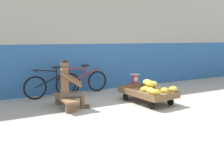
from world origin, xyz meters
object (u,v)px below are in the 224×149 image
(plastic_crate, at_px, (135,89))
(bicycle_near_left, at_px, (53,85))
(bicycle_far_left, at_px, (82,82))
(vendor_seated, at_px, (69,84))
(low_bench, at_px, (65,100))
(weighing_scale, at_px, (135,79))
(banana_cart, at_px, (147,93))
(shopping_bag, at_px, (151,92))

(plastic_crate, relative_size, bicycle_near_left, 0.22)
(plastic_crate, height_order, bicycle_far_left, bicycle_far_left)
(vendor_seated, relative_size, bicycle_near_left, 0.69)
(low_bench, distance_m, weighing_scale, 2.35)
(low_bench, relative_size, bicycle_near_left, 0.67)
(banana_cart, relative_size, bicycle_far_left, 0.91)
(low_bench, height_order, plastic_crate, plastic_crate)
(plastic_crate, xyz_separation_m, bicycle_near_left, (-2.22, 0.75, 0.20))
(vendor_seated, height_order, shopping_bag, vendor_seated)
(vendor_seated, bearing_deg, shopping_bag, 0.72)
(shopping_bag, bearing_deg, low_bench, -179.96)
(plastic_crate, height_order, bicycle_near_left, bicycle_near_left)
(shopping_bag, bearing_deg, bicycle_far_left, 139.64)
(plastic_crate, bearing_deg, banana_cart, -105.66)
(banana_cart, relative_size, bicycle_near_left, 0.91)
(banana_cart, height_order, low_bench, banana_cart)
(vendor_seated, bearing_deg, bicycle_near_left, 91.13)
(bicycle_far_left, bearing_deg, shopping_bag, -40.36)
(banana_cart, distance_m, weighing_scale, 1.06)
(banana_cart, distance_m, vendor_seated, 2.00)
(banana_cart, height_order, bicycle_far_left, bicycle_far_left)
(banana_cart, bearing_deg, low_bench, 166.13)
(low_bench, xyz_separation_m, weighing_scale, (2.28, 0.50, 0.25))
(bicycle_far_left, bearing_deg, bicycle_near_left, -175.70)
(low_bench, bearing_deg, weighing_scale, 12.39)
(vendor_seated, distance_m, plastic_crate, 2.30)
(vendor_seated, xyz_separation_m, plastic_crate, (2.20, 0.53, -0.42))
(bicycle_near_left, relative_size, bicycle_far_left, 1.00)
(plastic_crate, bearing_deg, weighing_scale, -90.00)
(bicycle_far_left, bearing_deg, low_bench, -125.62)
(vendor_seated, relative_size, plastic_crate, 3.17)
(banana_cart, distance_m, bicycle_far_left, 2.10)
(weighing_scale, distance_m, shopping_bag, 0.64)
(banana_cart, bearing_deg, vendor_seated, 166.35)
(banana_cart, xyz_separation_m, plastic_crate, (0.28, 1.00, -0.09))
(weighing_scale, relative_size, bicycle_near_left, 0.18)
(low_bench, bearing_deg, vendor_seated, -18.87)
(low_bench, bearing_deg, plastic_crate, 12.41)
(weighing_scale, bearing_deg, low_bench, -167.61)
(plastic_crate, distance_m, shopping_bag, 0.55)
(bicycle_near_left, relative_size, shopping_bag, 6.89)
(vendor_seated, height_order, bicycle_near_left, vendor_seated)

